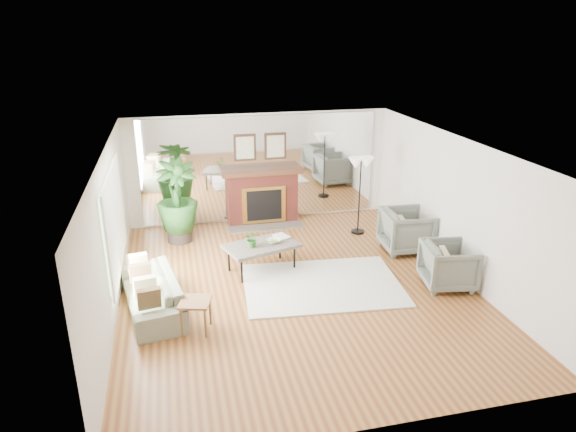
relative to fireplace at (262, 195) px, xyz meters
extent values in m
plane|color=brown|center=(0.00, -3.26, -0.66)|extent=(7.00, 7.00, 0.00)
cube|color=silver|center=(-2.99, -3.26, 0.59)|extent=(0.02, 7.00, 2.50)
cube|color=silver|center=(2.99, -3.26, 0.59)|extent=(0.02, 7.00, 2.50)
cube|color=silver|center=(0.00, 0.23, 0.59)|extent=(6.00, 0.02, 2.50)
cube|color=silver|center=(0.00, 0.21, 0.59)|extent=(5.40, 0.04, 2.40)
cube|color=#B2E09E|center=(-2.96, -2.86, 0.69)|extent=(0.04, 2.40, 1.50)
cube|color=maroon|center=(0.00, 0.02, -0.06)|extent=(1.60, 0.40, 1.20)
cube|color=gold|center=(0.00, -0.19, -0.18)|extent=(1.00, 0.04, 0.85)
cube|color=black|center=(0.00, -0.21, -0.18)|extent=(0.80, 0.04, 0.70)
cube|color=#62584D|center=(0.00, -0.33, -0.64)|extent=(1.70, 0.55, 0.03)
cube|color=#4C2918|center=(0.00, 0.00, 0.56)|extent=(1.85, 0.46, 0.10)
cube|color=black|center=(-0.35, 0.17, 1.09)|extent=(0.50, 0.04, 0.60)
cube|color=black|center=(0.35, 0.17, 1.09)|extent=(0.50, 0.04, 0.60)
cube|color=silver|center=(0.46, -3.32, -0.64)|extent=(2.89, 2.18, 0.03)
cube|color=#62584D|center=(-0.47, -2.47, -0.17)|extent=(1.49, 1.13, 0.07)
cylinder|color=black|center=(-0.91, -2.90, -0.43)|extent=(0.04, 0.04, 0.46)
cylinder|color=black|center=(0.13, -2.57, -0.43)|extent=(0.04, 0.04, 0.46)
cylinder|color=black|center=(-1.08, -2.38, -0.43)|extent=(0.04, 0.04, 0.46)
cylinder|color=black|center=(-0.03, -2.05, -0.43)|extent=(0.04, 0.04, 0.46)
imported|color=gray|center=(-2.45, -3.47, -0.37)|extent=(1.10, 2.07, 0.57)
imported|color=slate|center=(2.55, -2.24, -0.23)|extent=(1.01, 0.98, 0.86)
imported|color=slate|center=(2.60, -3.83, -0.26)|extent=(1.00, 0.98, 0.79)
cube|color=brown|center=(-1.80, -4.27, -0.17)|extent=(0.55, 0.55, 0.04)
cylinder|color=brown|center=(-2.02, -4.39, -0.42)|extent=(0.04, 0.04, 0.48)
cylinder|color=brown|center=(-1.68, -4.48, -0.42)|extent=(0.04, 0.04, 0.48)
cylinder|color=brown|center=(-1.92, -4.05, -0.42)|extent=(0.04, 0.04, 0.48)
cylinder|color=brown|center=(-1.58, -4.14, -0.42)|extent=(0.04, 0.04, 0.48)
cylinder|color=#29241E|center=(-1.93, -0.72, -0.48)|extent=(0.51, 0.51, 0.37)
imported|color=#296424|center=(-1.93, -0.72, 0.36)|extent=(0.97, 0.97, 1.51)
cylinder|color=black|center=(1.93, -1.13, -0.64)|extent=(0.29, 0.29, 0.04)
cylinder|color=black|center=(1.93, -1.13, 0.17)|extent=(0.03, 0.03, 1.65)
cone|color=beige|center=(1.81, -1.13, 0.94)|extent=(0.31, 0.31, 0.23)
cone|color=beige|center=(2.06, -1.13, 0.94)|extent=(0.31, 0.31, 0.23)
imported|color=#296424|center=(-0.66, -2.55, 0.02)|extent=(0.35, 0.32, 0.31)
imported|color=brown|center=(-0.24, -2.44, -0.10)|extent=(0.32, 0.32, 0.07)
imported|color=brown|center=(-0.14, -2.27, -0.12)|extent=(0.34, 0.38, 0.02)
camera|label=1|loc=(-1.97, -11.07, 3.67)|focal=32.00mm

